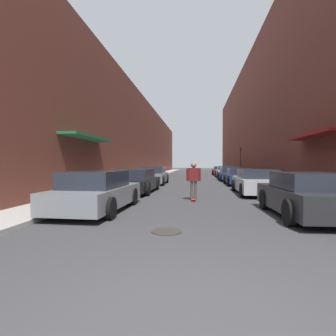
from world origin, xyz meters
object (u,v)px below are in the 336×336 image
Objects in this scene: parked_car_right_5 at (220,171)px; manhole_cover at (167,231)px; parked_car_right_1 at (256,182)px; parked_car_right_3 at (230,174)px; traffic_light at (240,158)px; parked_car_left_0 at (97,192)px; skateboarder at (194,177)px; parked_car_right_0 at (306,196)px; parked_car_right_4 at (225,172)px; parked_car_left_1 at (137,181)px; parked_car_right_2 at (240,177)px; parked_car_left_2 at (154,176)px.

parked_car_right_5 reaches higher than manhole_cover.
parked_car_right_1 reaches higher than parked_car_right_5.
traffic_light reaches higher than parked_car_right_3.
skateboarder reaches higher than parked_car_left_0.
skateboarder reaches higher than manhole_cover.
manhole_cover is (2.59, -2.37, -0.62)m from parked_car_left_0.
parked_car_right_4 is at bearing 90.07° from parked_car_right_0.
parked_car_left_1 is 1.15× the size of parked_car_right_3.
parked_car_right_4 reaches higher than parked_car_right_1.
traffic_light reaches higher than parked_car_right_2.
parked_car_right_1 is at bearing -0.28° from parked_car_left_1.
parked_car_right_3 is at bearing -108.00° from traffic_light.
parked_car_left_0 reaches higher than parked_car_right_5.
parked_car_right_3 is 0.99× the size of parked_car_right_5.
parked_car_right_5 is at bearing 89.66° from parked_car_right_3.
parked_car_right_1 is at bearing 64.69° from manhole_cover.
skateboarder is 5.32m from manhole_cover.
parked_car_right_2 is at bearing 89.21° from parked_car_right_1.
parked_car_right_3 is (-0.04, 10.62, -0.01)m from parked_car_right_1.
skateboarder reaches higher than parked_car_left_1.
parked_car_left_1 is 5.73m from parked_car_left_2.
parked_car_right_3 reaches higher than manhole_cover.
parked_car_right_2 is 10.69m from traffic_light.
parked_car_right_3 is 6.07m from traffic_light.
parked_car_right_0 is at bearing -89.75° from parked_car_right_2.
parked_car_right_4 is 2.78× the size of skateboarder.
parked_car_right_1 is 2.83× the size of skateboarder.
parked_car_right_0 is at bearing -43.66° from skateboarder.
parked_car_right_3 is (6.24, 4.86, -0.03)m from parked_car_left_2.
parked_car_left_2 is at bearing -111.27° from parked_car_right_5.
parked_car_right_0 is (6.37, -5.79, 0.03)m from parked_car_left_1.
parked_car_left_0 is at bearing 137.50° from manhole_cover.
parked_car_right_3 is at bearing 90.59° from parked_car_right_0.
skateboarder is at bearing -104.69° from traffic_light.
parked_car_right_2 is 16.20m from parked_car_right_5.
skateboarder reaches higher than parked_car_right_1.
traffic_light reaches higher than parked_car_right_4.
traffic_light is at bearing 72.00° from parked_car_right_3.
parked_car_left_2 is at bearing 110.43° from skateboarder.
parked_car_left_0 is 22.46m from parked_car_right_4.
parked_car_left_1 is 1.45× the size of traffic_light.
parked_car_right_5 is (0.07, 11.35, -0.02)m from parked_car_right_3.
parked_car_right_0 is 4.39m from manhole_cover.
traffic_light is at bearing 80.77° from parked_car_right_2.
parked_car_left_0 reaches higher than parked_car_right_0.
skateboarder is at bearing -140.33° from parked_car_right_1.
manhole_cover is at bearing -151.71° from parked_car_right_0.
skateboarder is at bearing -111.12° from parked_car_right_2.
parked_car_right_0 is 5.76m from parked_car_right_1.
manhole_cover is (-3.70, -7.82, -0.61)m from parked_car_right_1.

